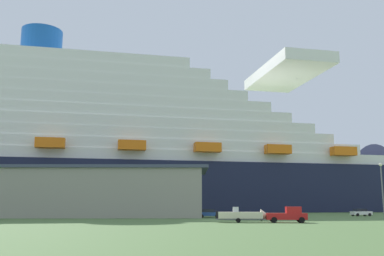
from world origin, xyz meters
TOP-DOWN VIEW (x-y plane):
  - ground_plane at (0.00, 30.00)m, footprint 600.00×600.00m
  - cruise_ship at (-20.66, 73.38)m, footprint 237.36×62.07m
  - terminal_building at (-30.81, 20.01)m, footprint 66.35×25.90m
  - pickup_truck at (9.14, -11.50)m, footprint 5.85×3.00m
  - small_boat_on_trailer at (3.25, -10.51)m, footprint 8.51×2.98m
  - street_lamp at (27.72, -3.56)m, footprint 0.56×0.56m
  - parked_car_white_van at (35.33, 19.57)m, footprint 4.40×2.39m
  - parked_car_blue_suv at (1.30, 12.29)m, footprint 4.60×2.69m

SIDE VIEW (x-z plane):
  - ground_plane at x=0.00m, z-range 0.00..0.00m
  - parked_car_white_van at x=35.33m, z-range 0.04..1.62m
  - parked_car_blue_suv at x=1.30m, z-range 0.04..1.62m
  - small_boat_on_trailer at x=3.25m, z-range -0.11..2.04m
  - pickup_truck at x=9.14m, z-range -0.06..2.14m
  - terminal_building at x=-30.81m, z-range 0.02..9.78m
  - street_lamp at x=27.72m, z-range 1.28..10.54m
  - cruise_ship at x=-20.66m, z-range -15.62..53.51m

